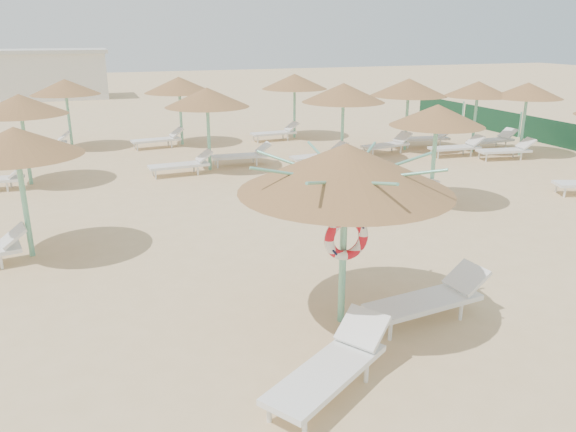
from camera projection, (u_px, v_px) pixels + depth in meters
name	position (u px, v px, depth m)	size (l,w,h in m)	color
ground	(354.00, 315.00, 9.17)	(120.00, 120.00, 0.00)	#DCB886
main_palapa	(346.00, 169.00, 8.21)	(3.21, 3.21, 2.87)	#70C2A2
lounger_main_a	(333.00, 366.00, 7.14)	(2.11, 1.67, 0.77)	white
lounger_main_b	(431.00, 298.00, 8.94)	(2.15, 0.86, 0.76)	white
palapa_field	(295.00, 96.00, 19.03)	(20.21, 14.17, 2.72)	#70C2A2
service_hut	(44.00, 74.00, 37.93)	(8.40, 4.40, 3.25)	silver
windbreak_fence	(558.00, 134.00, 22.45)	(0.08, 19.84, 1.10)	#184A28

